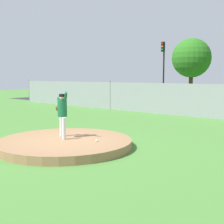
% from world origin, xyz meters
% --- Properties ---
extents(ground_plane, '(80.00, 80.00, 0.00)m').
position_xyz_m(ground_plane, '(0.00, 6.00, 0.00)').
color(ground_plane, '#4C8438').
extents(pitchers_mound, '(4.53, 4.53, 0.27)m').
position_xyz_m(pitchers_mound, '(0.00, 0.00, 0.13)').
color(pitchers_mound, '#99704C').
rests_on(pitchers_mound, ground_plane).
extents(pitcher_youth, '(0.78, 0.45, 1.62)m').
position_xyz_m(pitcher_youth, '(-0.28, 0.14, 1.20)').
color(pitcher_youth, silver).
rests_on(pitcher_youth, pitchers_mound).
extents(baseball, '(0.07, 0.07, 0.07)m').
position_xyz_m(baseball, '(1.06, 0.44, 0.30)').
color(baseball, white).
rests_on(baseball, pitchers_mound).
extents(chainlink_fence, '(33.37, 0.07, 2.05)m').
position_xyz_m(chainlink_fence, '(0.00, 10.00, 0.97)').
color(chainlink_fence, gray).
rests_on(chainlink_fence, ground_plane).
extents(parked_car_red, '(1.97, 4.12, 1.78)m').
position_xyz_m(parked_car_red, '(-7.87, 14.01, 0.83)').
color(parked_car_red, '#A81919').
rests_on(parked_car_red, ground_plane).
extents(parked_car_slate, '(2.09, 4.63, 1.65)m').
position_xyz_m(parked_car_slate, '(-10.57, 14.79, 0.79)').
color(parked_car_slate, slate).
rests_on(parked_car_slate, ground_plane).
extents(parked_car_white, '(1.83, 4.30, 1.64)m').
position_xyz_m(parked_car_white, '(-2.37, 14.02, 0.79)').
color(parked_car_white, silver).
rests_on(parked_car_white, ground_plane).
extents(traffic_light_near, '(0.28, 0.46, 5.53)m').
position_xyz_m(traffic_light_near, '(-7.41, 18.40, 3.73)').
color(traffic_light_near, black).
rests_on(traffic_light_near, ground_plane).
extents(tree_slender_far, '(3.91, 3.91, 6.14)m').
position_xyz_m(tree_slender_far, '(-6.46, 22.20, 4.16)').
color(tree_slender_far, '#4C331E').
rests_on(tree_slender_far, ground_plane).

